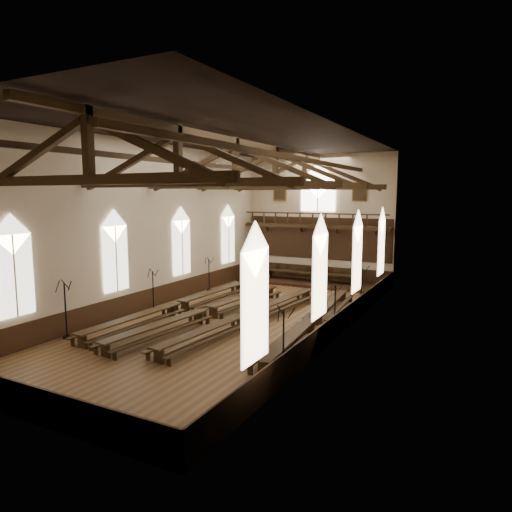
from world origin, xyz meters
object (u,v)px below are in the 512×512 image
at_px(refectory_row_a, 178,305).
at_px(dais, 310,283).
at_px(candelabrum_left_far, 209,281).
at_px(high_table, 311,274).
at_px(candelabrum_left_mid, 153,297).
at_px(refectory_row_b, 206,311).
at_px(refectory_row_c, 250,315).
at_px(candelabrum_right_near, 283,354).
at_px(candelabrum_left_near, 66,321).
at_px(candelabrum_right_mid, 335,316).
at_px(candelabrum_right_far, 361,296).
at_px(refectory_row_d, 313,319).

relative_size(refectory_row_a, dais, 1.25).
height_order(refectory_row_a, candelabrum_left_far, candelabrum_left_far).
xyz_separation_m(high_table, candelabrum_left_mid, (-5.61, -11.81, -0.06)).
xyz_separation_m(refectory_row_b, candelabrum_left_far, (-4.25, 6.74, 0.21)).
bearing_deg(refectory_row_c, candelabrum_right_near, -50.98).
height_order(high_table, candelabrum_left_mid, candelabrum_left_mid).
bearing_deg(refectory_row_a, high_table, 73.51).
xyz_separation_m(refectory_row_a, refectory_row_c, (4.67, 0.06, -0.01)).
xyz_separation_m(high_table, candelabrum_right_near, (5.49, -17.40, 0.01)).
relative_size(high_table, candelabrum_left_near, 2.65).
bearing_deg(candelabrum_right_mid, candelabrum_left_near, -147.33).
distance_m(dais, candelabrum_left_near, 19.01).
distance_m(candelabrum_left_mid, candelabrum_right_mid, 11.13).
height_order(candelabrum_right_near, candelabrum_right_far, candelabrum_right_far).
bearing_deg(candelabrum_right_far, refectory_row_b, -136.29).
bearing_deg(candelabrum_left_far, refectory_row_a, -72.13).
distance_m(candelabrum_left_far, candelabrum_right_near, 16.12).
bearing_deg(candelabrum_right_far, candelabrum_right_near, -90.00).
relative_size(candelabrum_left_near, candelabrum_left_far, 1.18).
height_order(candelabrum_left_mid, candelabrum_right_far, candelabrum_right_far).
bearing_deg(refectory_row_a, candelabrum_right_far, 34.12).
distance_m(refectory_row_d, candelabrum_right_near, 6.28).
height_order(refectory_row_d, high_table, high_table).
height_order(refectory_row_a, refectory_row_c, refectory_row_a).
bearing_deg(refectory_row_b, refectory_row_a, 169.62).
bearing_deg(candelabrum_right_near, high_table, 107.52).
distance_m(high_table, candelabrum_left_mid, 13.07).
relative_size(candelabrum_left_mid, candelabrum_right_far, 0.92).
height_order(refectory_row_a, candelabrum_right_mid, candelabrum_right_mid).
distance_m(refectory_row_a, candelabrum_left_near, 6.45).
relative_size(refectory_row_a, high_table, 1.88).
bearing_deg(refectory_row_a, refectory_row_d, 5.83).
xyz_separation_m(candelabrum_left_near, candelabrum_right_far, (11.10, 12.25, -0.05)).
bearing_deg(candelabrum_left_far, refectory_row_d, -28.90).
height_order(candelabrum_left_far, candelabrum_right_far, candelabrum_right_far).
relative_size(high_table, candelabrum_left_far, 3.12).
bearing_deg(candelabrum_right_far, candelabrum_left_mid, -152.00).
relative_size(candelabrum_left_far, candelabrum_right_mid, 0.97).
bearing_deg(refectory_row_c, refectory_row_b, -169.15).
distance_m(candelabrum_right_near, candelabrum_right_mid, 6.37).
height_order(refectory_row_a, candelabrum_left_near, candelabrum_left_near).
distance_m(refectory_row_d, high_table, 12.06).
bearing_deg(dais, candelabrum_left_far, -134.45).
xyz_separation_m(refectory_row_d, candelabrum_left_near, (-9.99, -6.92, 0.35)).
relative_size(high_table, candelabrum_left_mid, 3.06).
bearing_deg(candelabrum_left_mid, candelabrum_left_near, -90.00).
bearing_deg(candelabrum_left_near, refectory_row_b, 53.28).
distance_m(dais, candelabrum_left_far, 8.03).
bearing_deg(dais, refectory_row_a, -106.49).
relative_size(refectory_row_c, refectory_row_d, 1.00).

